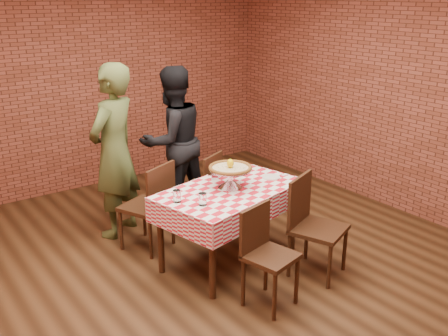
{
  "coord_description": "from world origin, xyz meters",
  "views": [
    {
      "loc": [
        -2.33,
        -3.36,
        2.5
      ],
      "look_at": [
        0.36,
        0.34,
        0.92
      ],
      "focal_mm": 40.96,
      "sensor_mm": 36.0,
      "label": 1
    }
  ],
  "objects": [
    {
      "name": "water_glass_left",
      "position": [
        -0.09,
        0.04,
        0.81
      ],
      "size": [
        0.08,
        0.08,
        0.11
      ],
      "primitive_type": "cylinder",
      "rotation": [
        0.0,
        0.0,
        0.22
      ],
      "color": "white",
      "rests_on": "tablecloth"
    },
    {
      "name": "sweetener_packet_a",
      "position": [
        0.9,
        0.17,
        0.76
      ],
      "size": [
        0.06,
        0.06,
        0.0
      ],
      "primitive_type": "cube",
      "rotation": [
        0.0,
        0.0,
        0.88
      ],
      "color": "white",
      "rests_on": "tablecloth"
    },
    {
      "name": "chair_far_right",
      "position": [
        0.54,
        1.05,
        0.43
      ],
      "size": [
        0.51,
        0.51,
        0.86
      ],
      "primitive_type": null,
      "rotation": [
        0.0,
        0.0,
        3.59
      ],
      "color": "#371C0F",
      "rests_on": "ground"
    },
    {
      "name": "chair_far_left",
      "position": [
        -0.17,
        0.94,
        0.46
      ],
      "size": [
        0.58,
        0.58,
        0.92
      ],
      "primitive_type": null,
      "rotation": [
        0.0,
        0.0,
        3.56
      ],
      "color": "#371C0F",
      "rests_on": "ground"
    },
    {
      "name": "chair_near_right",
      "position": [
        0.86,
        -0.46,
        0.47
      ],
      "size": [
        0.58,
        0.58,
        0.93
      ],
      "primitive_type": null,
      "rotation": [
        0.0,
        0.0,
        0.38
      ],
      "color": "#371C0F",
      "rests_on": "ground"
    },
    {
      "name": "pizza_stand",
      "position": [
        0.36,
        0.24,
        0.85
      ],
      "size": [
        0.51,
        0.51,
        0.18
      ],
      "primitive_type": null,
      "rotation": [
        0.0,
        0.0,
        0.28
      ],
      "color": "silver",
      "rests_on": "tablecloth"
    },
    {
      "name": "ground",
      "position": [
        0.0,
        0.0,
        0.0
      ],
      "size": [
        6.0,
        6.0,
        0.0
      ],
      "primitive_type": "plane",
      "color": "black",
      "rests_on": "ground"
    },
    {
      "name": "condiment_caddy",
      "position": [
        0.38,
        0.53,
        0.82
      ],
      "size": [
        0.11,
        0.09,
        0.13
      ],
      "primitive_type": "cube",
      "rotation": [
        0.0,
        0.0,
        -0.16
      ],
      "color": "silver",
      "rests_on": "tablecloth"
    },
    {
      "name": "chair_near_left",
      "position": [
        0.16,
        -0.59,
        0.43
      ],
      "size": [
        0.46,
        0.46,
        0.86
      ],
      "primitive_type": null,
      "rotation": [
        0.0,
        0.0,
        0.23
      ],
      "color": "#371C0F",
      "rests_on": "ground"
    },
    {
      "name": "sweetener_packet_b",
      "position": [
        1.0,
        0.19,
        0.76
      ],
      "size": [
        0.06,
        0.04,
        0.0
      ],
      "primitive_type": "cube",
      "rotation": [
        0.0,
        0.0,
        -0.17
      ],
      "color": "white",
      "rests_on": "tablecloth"
    },
    {
      "name": "back_wall",
      "position": [
        0.0,
        3.0,
        1.45
      ],
      "size": [
        5.5,
        0.0,
        5.5
      ],
      "primitive_type": "plane",
      "rotation": [
        1.57,
        0.0,
        0.0
      ],
      "color": "brown",
      "rests_on": "ground"
    },
    {
      "name": "pizza",
      "position": [
        0.36,
        0.24,
        0.95
      ],
      "size": [
        0.51,
        0.51,
        0.03
      ],
      "primitive_type": "cylinder",
      "rotation": [
        0.0,
        0.0,
        0.28
      ],
      "color": "beige",
      "rests_on": "pizza_stand"
    },
    {
      "name": "tablecloth",
      "position": [
        0.34,
        0.22,
        0.64
      ],
      "size": [
        1.54,
        1.13,
        0.23
      ],
      "primitive_type": null,
      "rotation": [
        0.0,
        0.0,
        0.22
      ],
      "color": "red",
      "rests_on": "table"
    },
    {
      "name": "table",
      "position": [
        0.34,
        0.22,
        0.38
      ],
      "size": [
        1.5,
        1.09,
        0.75
      ],
      "primitive_type": "cube",
      "rotation": [
        0.0,
        0.0,
        0.22
      ],
      "color": "#371C0F",
      "rests_on": "ground"
    },
    {
      "name": "water_glass_right",
      "position": [
        -0.23,
        0.23,
        0.81
      ],
      "size": [
        0.08,
        0.08,
        0.11
      ],
      "primitive_type": "cylinder",
      "rotation": [
        0.0,
        0.0,
        0.22
      ],
      "color": "white",
      "rests_on": "tablecloth"
    },
    {
      "name": "side_plate",
      "position": [
        0.85,
        0.21,
        0.76
      ],
      "size": [
        0.21,
        0.21,
        0.01
      ],
      "primitive_type": "cylinder",
      "rotation": [
        0.0,
        0.0,
        0.22
      ],
      "color": "white",
      "rests_on": "tablecloth"
    },
    {
      "name": "diner_black",
      "position": [
        0.54,
        1.6,
        0.87
      ],
      "size": [
        0.89,
        0.72,
        1.73
      ],
      "primitive_type": "imported",
      "rotation": [
        0.0,
        0.0,
        3.22
      ],
      "color": "black",
      "rests_on": "ground"
    },
    {
      "name": "diner_olive",
      "position": [
        -0.26,
        1.44,
        0.92
      ],
      "size": [
        0.81,
        0.73,
        1.85
      ],
      "primitive_type": "imported",
      "rotation": [
        0.0,
        0.0,
        3.68
      ],
      "color": "#444E26",
      "rests_on": "ground"
    },
    {
      "name": "lemon",
      "position": [
        0.36,
        0.24,
        0.99
      ],
      "size": [
        0.08,
        0.08,
        0.08
      ],
      "primitive_type": "ellipsoid",
      "rotation": [
        0.0,
        0.0,
        0.28
      ],
      "color": "yellow",
      "rests_on": "pizza"
    }
  ]
}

